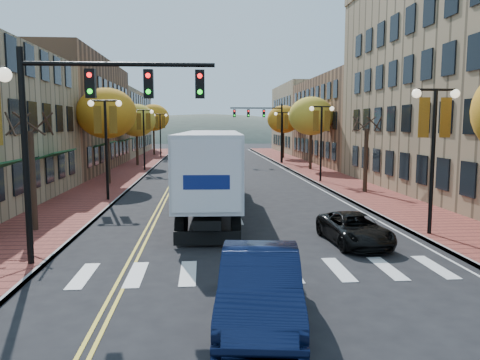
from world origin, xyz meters
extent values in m
plane|color=black|center=(0.00, 0.00, 0.00)|extent=(200.00, 200.00, 0.00)
cube|color=brown|center=(-9.00, 32.50, 0.07)|extent=(4.00, 85.00, 0.15)
cube|color=brown|center=(9.00, 32.50, 0.07)|extent=(4.00, 85.00, 0.15)
cube|color=brown|center=(-17.00, 36.00, 5.50)|extent=(12.00, 24.00, 11.00)
cube|color=#9E8966|center=(-17.00, 61.00, 4.75)|extent=(12.00, 26.00, 9.50)
cube|color=brown|center=(18.50, 42.00, 5.00)|extent=(15.00, 24.00, 10.00)
cube|color=#9E8966|center=(18.50, 64.00, 5.50)|extent=(15.00, 20.00, 11.00)
cylinder|color=#382619|center=(-9.00, 8.00, 2.25)|extent=(0.28, 0.28, 4.20)
cylinder|color=#382619|center=(-9.00, 24.00, 2.60)|extent=(0.28, 0.28, 4.90)
ellipsoid|color=orange|center=(-9.00, 24.00, 5.46)|extent=(4.48, 4.48, 3.81)
cylinder|color=#382619|center=(-9.00, 40.00, 2.42)|extent=(0.28, 0.28, 4.55)
ellipsoid|color=gold|center=(-9.00, 40.00, 5.07)|extent=(4.16, 4.16, 3.54)
cylinder|color=#382619|center=(-9.00, 58.00, 2.67)|extent=(0.28, 0.28, 5.04)
ellipsoid|color=orange|center=(-9.00, 58.00, 5.62)|extent=(4.61, 4.61, 3.92)
cylinder|color=#382619|center=(9.00, 18.00, 2.25)|extent=(0.28, 0.28, 4.20)
cylinder|color=#382619|center=(9.00, 34.00, 2.60)|extent=(0.28, 0.28, 4.90)
ellipsoid|color=gold|center=(9.00, 34.00, 5.46)|extent=(4.48, 4.48, 3.81)
cylinder|color=#382619|center=(9.00, 50.00, 2.53)|extent=(0.28, 0.28, 4.76)
ellipsoid|color=orange|center=(9.00, 50.00, 5.30)|extent=(4.35, 4.35, 3.70)
sphere|color=#FFF2CC|center=(-6.70, 0.00, 5.85)|extent=(0.36, 0.36, 0.36)
cylinder|color=black|center=(-7.50, 16.00, 3.00)|extent=(0.16, 0.16, 6.00)
cylinder|color=black|center=(-7.50, 16.00, 6.00)|extent=(1.60, 0.10, 0.10)
sphere|color=#FFF2CC|center=(-8.30, 16.00, 5.85)|extent=(0.36, 0.36, 0.36)
sphere|color=#FFF2CC|center=(-6.70, 16.00, 5.85)|extent=(0.36, 0.36, 0.36)
cube|color=orange|center=(-7.95, 16.00, 4.90)|extent=(0.45, 0.03, 1.60)
cube|color=orange|center=(-7.05, 16.00, 4.90)|extent=(0.45, 0.03, 1.60)
cylinder|color=black|center=(-7.50, 34.00, 3.00)|extent=(0.16, 0.16, 6.00)
cylinder|color=black|center=(-7.50, 34.00, 6.00)|extent=(1.60, 0.10, 0.10)
sphere|color=#FFF2CC|center=(-8.30, 34.00, 5.85)|extent=(0.36, 0.36, 0.36)
sphere|color=#FFF2CC|center=(-6.70, 34.00, 5.85)|extent=(0.36, 0.36, 0.36)
cube|color=orange|center=(-7.95, 34.00, 4.90)|extent=(0.45, 0.03, 1.60)
cube|color=orange|center=(-7.05, 34.00, 4.90)|extent=(0.45, 0.03, 1.60)
cylinder|color=black|center=(-7.50, 52.00, 3.00)|extent=(0.16, 0.16, 6.00)
cylinder|color=black|center=(-7.50, 52.00, 6.00)|extent=(1.60, 0.10, 0.10)
sphere|color=#FFF2CC|center=(-8.30, 52.00, 5.85)|extent=(0.36, 0.36, 0.36)
sphere|color=#FFF2CC|center=(-6.70, 52.00, 5.85)|extent=(0.36, 0.36, 0.36)
cube|color=orange|center=(-7.95, 52.00, 4.90)|extent=(0.45, 0.03, 1.60)
cube|color=orange|center=(-7.05, 52.00, 4.90)|extent=(0.45, 0.03, 1.60)
cylinder|color=black|center=(7.50, 6.00, 3.00)|extent=(0.16, 0.16, 6.00)
cylinder|color=black|center=(7.50, 6.00, 6.00)|extent=(1.60, 0.10, 0.10)
sphere|color=#FFF2CC|center=(6.70, 6.00, 5.85)|extent=(0.36, 0.36, 0.36)
sphere|color=#FFF2CC|center=(8.30, 6.00, 5.85)|extent=(0.36, 0.36, 0.36)
cube|color=orange|center=(7.05, 6.00, 4.90)|extent=(0.45, 0.03, 1.60)
cube|color=orange|center=(7.95, 6.00, 4.90)|extent=(0.45, 0.03, 1.60)
cylinder|color=black|center=(7.50, 24.00, 3.00)|extent=(0.16, 0.16, 6.00)
cylinder|color=black|center=(7.50, 24.00, 6.00)|extent=(1.60, 0.10, 0.10)
sphere|color=#FFF2CC|center=(6.70, 24.00, 5.85)|extent=(0.36, 0.36, 0.36)
sphere|color=#FFF2CC|center=(8.30, 24.00, 5.85)|extent=(0.36, 0.36, 0.36)
cube|color=orange|center=(7.05, 24.00, 4.90)|extent=(0.45, 0.03, 1.60)
cube|color=orange|center=(7.95, 24.00, 4.90)|extent=(0.45, 0.03, 1.60)
cylinder|color=black|center=(7.50, 42.00, 3.00)|extent=(0.16, 0.16, 6.00)
cylinder|color=black|center=(7.50, 42.00, 6.00)|extent=(1.60, 0.10, 0.10)
sphere|color=#FFF2CC|center=(6.70, 42.00, 5.85)|extent=(0.36, 0.36, 0.36)
sphere|color=#FFF2CC|center=(8.30, 42.00, 5.85)|extent=(0.36, 0.36, 0.36)
cube|color=orange|center=(7.05, 42.00, 4.90)|extent=(0.45, 0.03, 1.60)
cube|color=orange|center=(7.95, 42.00, 4.90)|extent=(0.45, 0.03, 1.60)
cylinder|color=black|center=(-7.40, 3.00, 3.50)|extent=(0.20, 0.20, 7.00)
cylinder|color=black|center=(-4.40, 3.00, 6.50)|extent=(6.00, 0.14, 0.14)
cube|color=black|center=(-5.30, 3.00, 5.90)|extent=(0.30, 0.25, 0.90)
sphere|color=#FF0C0C|center=(-5.30, 2.86, 6.15)|extent=(0.16, 0.16, 0.16)
cube|color=black|center=(-3.50, 3.00, 5.90)|extent=(0.30, 0.25, 0.90)
sphere|color=#FF0C0C|center=(-3.50, 2.86, 6.15)|extent=(0.16, 0.16, 0.16)
cube|color=black|center=(-1.88, 3.00, 5.90)|extent=(0.30, 0.25, 0.90)
sphere|color=#FF0C0C|center=(-1.88, 2.86, 6.15)|extent=(0.16, 0.16, 0.16)
cylinder|color=black|center=(7.40, 42.00, 3.50)|extent=(0.20, 0.20, 7.00)
cylinder|color=black|center=(4.40, 42.00, 6.50)|extent=(6.00, 0.14, 0.14)
cube|color=black|center=(5.30, 42.00, 5.90)|extent=(0.30, 0.25, 0.90)
sphere|color=#FF0C0C|center=(5.30, 41.86, 6.15)|extent=(0.16, 0.16, 0.16)
cube|color=black|center=(3.50, 42.00, 5.90)|extent=(0.30, 0.25, 0.90)
sphere|color=#FF0C0C|center=(3.50, 41.86, 6.15)|extent=(0.16, 0.16, 0.16)
cube|color=black|center=(1.88, 42.00, 5.90)|extent=(0.30, 0.25, 0.90)
sphere|color=#FF0C0C|center=(1.88, 41.86, 6.15)|extent=(0.16, 0.16, 0.16)
cube|color=black|center=(-1.38, 11.55, 0.90)|extent=(1.66, 13.81, 0.37)
cube|color=silver|center=(-1.38, 11.55, 2.76)|extent=(3.36, 13.88, 2.97)
cube|color=black|center=(-1.01, 20.02, 1.75)|extent=(2.79, 3.29, 2.65)
cylinder|color=black|center=(-2.73, 6.09, 0.53)|extent=(0.42, 1.07, 1.06)
cylinder|color=black|center=(-0.51, 5.99, 0.53)|extent=(0.42, 1.07, 1.06)
cylinder|color=black|center=(-2.67, 7.36, 0.53)|extent=(0.42, 1.07, 1.06)
cylinder|color=black|center=(-0.45, 7.26, 0.53)|extent=(0.42, 1.07, 1.06)
cylinder|color=black|center=(-2.17, 18.79, 0.53)|extent=(0.42, 1.07, 1.06)
cylinder|color=black|center=(0.05, 18.70, 0.53)|extent=(0.42, 1.07, 1.06)
cylinder|color=black|center=(-2.07, 21.12, 0.53)|extent=(0.42, 1.07, 1.06)
cylinder|color=black|center=(0.15, 21.03, 0.53)|extent=(0.42, 1.07, 1.06)
imported|color=#0D1636|center=(-0.50, -1.75, 0.86)|extent=(2.43, 5.40, 1.72)
imported|color=black|center=(4.04, 5.15, 0.59)|extent=(2.23, 4.38, 1.19)
imported|color=silver|center=(-0.59, 52.94, 0.74)|extent=(2.04, 4.45, 1.48)
imported|color=#AFB0B7|center=(0.50, 63.56, 0.76)|extent=(2.81, 5.45, 1.51)
imported|color=#ABABB2|center=(1.00, 67.70, 0.72)|extent=(1.73, 4.41, 1.43)
camera|label=1|loc=(-1.81, -12.24, 4.63)|focal=35.00mm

